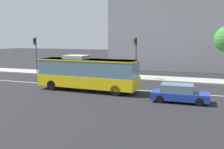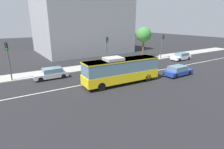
{
  "view_description": "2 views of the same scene",
  "coord_description": "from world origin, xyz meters",
  "px_view_note": "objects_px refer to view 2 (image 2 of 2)",
  "views": [
    {
      "loc": [
        8.55,
        -24.58,
        5.2
      ],
      "look_at": [
        -0.4,
        -0.07,
        1.45
      ],
      "focal_mm": 41.5,
      "sensor_mm": 36.0,
      "label": 1
    },
    {
      "loc": [
        -14.43,
        -19.56,
        7.53
      ],
      "look_at": [
        -2.84,
        -0.63,
        0.9
      ],
      "focal_mm": 28.3,
      "sensor_mm": 36.0,
      "label": 2
    }
  ],
  "objects_px": {
    "sedan_white": "(181,56)",
    "street_tree_kerbside_left": "(144,35)",
    "traffic_light_far_corner": "(8,55)",
    "transit_bus": "(121,69)",
    "traffic_light_near_corner": "(162,42)",
    "traffic_light_mid_block": "(107,47)",
    "sedan_silver": "(51,73)",
    "sedan_blue": "(178,71)"
  },
  "relations": [
    {
      "from": "traffic_light_mid_block",
      "to": "street_tree_kerbside_left",
      "type": "height_order",
      "value": "street_tree_kerbside_left"
    },
    {
      "from": "sedan_silver",
      "to": "traffic_light_mid_block",
      "type": "distance_m",
      "value": 10.29
    },
    {
      "from": "transit_bus",
      "to": "traffic_light_near_corner",
      "type": "distance_m",
      "value": 17.98
    },
    {
      "from": "traffic_light_near_corner",
      "to": "traffic_light_mid_block",
      "type": "xyz_separation_m",
      "value": [
        -13.22,
        -0.03,
        0.0
      ]
    },
    {
      "from": "traffic_light_far_corner",
      "to": "traffic_light_near_corner",
      "type": "bearing_deg",
      "value": 92.93
    },
    {
      "from": "sedan_silver",
      "to": "sedan_white",
      "type": "distance_m",
      "value": 25.79
    },
    {
      "from": "street_tree_kerbside_left",
      "to": "transit_bus",
      "type": "bearing_deg",
      "value": -140.0
    },
    {
      "from": "transit_bus",
      "to": "sedan_silver",
      "type": "xyz_separation_m",
      "value": [
        -7.12,
        6.67,
        -1.09
      ]
    },
    {
      "from": "traffic_light_mid_block",
      "to": "sedan_silver",
      "type": "bearing_deg",
      "value": -76.58
    },
    {
      "from": "transit_bus",
      "to": "sedan_silver",
      "type": "height_order",
      "value": "transit_bus"
    },
    {
      "from": "traffic_light_near_corner",
      "to": "street_tree_kerbside_left",
      "type": "relative_size",
      "value": 0.79
    },
    {
      "from": "street_tree_kerbside_left",
      "to": "sedan_white",
      "type": "bearing_deg",
      "value": -45.22
    },
    {
      "from": "traffic_light_far_corner",
      "to": "street_tree_kerbside_left",
      "type": "bearing_deg",
      "value": 99.26
    },
    {
      "from": "traffic_light_mid_block",
      "to": "traffic_light_far_corner",
      "type": "bearing_deg",
      "value": -85.02
    },
    {
      "from": "sedan_silver",
      "to": "sedan_white",
      "type": "relative_size",
      "value": 0.99
    },
    {
      "from": "sedan_blue",
      "to": "traffic_light_mid_block",
      "type": "relative_size",
      "value": 0.87
    },
    {
      "from": "transit_bus",
      "to": "street_tree_kerbside_left",
      "type": "distance_m",
      "value": 17.44
    },
    {
      "from": "traffic_light_near_corner",
      "to": "sedan_blue",
      "type": "bearing_deg",
      "value": -40.74
    },
    {
      "from": "transit_bus",
      "to": "traffic_light_near_corner",
      "type": "relative_size",
      "value": 1.94
    },
    {
      "from": "traffic_light_near_corner",
      "to": "street_tree_kerbside_left",
      "type": "distance_m",
      "value": 4.12
    },
    {
      "from": "sedan_blue",
      "to": "traffic_light_near_corner",
      "type": "distance_m",
      "value": 12.37
    },
    {
      "from": "sedan_silver",
      "to": "street_tree_kerbside_left",
      "type": "bearing_deg",
      "value": -168.01
    },
    {
      "from": "transit_bus",
      "to": "sedan_blue",
      "type": "relative_size",
      "value": 2.22
    },
    {
      "from": "traffic_light_near_corner",
      "to": "traffic_light_mid_block",
      "type": "bearing_deg",
      "value": -95.28
    },
    {
      "from": "transit_bus",
      "to": "street_tree_kerbside_left",
      "type": "bearing_deg",
      "value": 42.02
    },
    {
      "from": "transit_bus",
      "to": "traffic_light_far_corner",
      "type": "height_order",
      "value": "traffic_light_far_corner"
    },
    {
      "from": "traffic_light_far_corner",
      "to": "street_tree_kerbside_left",
      "type": "relative_size",
      "value": 0.79
    },
    {
      "from": "sedan_white",
      "to": "traffic_light_near_corner",
      "type": "height_order",
      "value": "traffic_light_near_corner"
    },
    {
      "from": "transit_bus",
      "to": "street_tree_kerbside_left",
      "type": "relative_size",
      "value": 1.53
    },
    {
      "from": "traffic_light_near_corner",
      "to": "traffic_light_mid_block",
      "type": "distance_m",
      "value": 13.22
    },
    {
      "from": "street_tree_kerbside_left",
      "to": "traffic_light_far_corner",
      "type": "bearing_deg",
      "value": -173.27
    },
    {
      "from": "transit_bus",
      "to": "sedan_white",
      "type": "xyz_separation_m",
      "value": [
        18.65,
        5.48,
        -1.09
      ]
    },
    {
      "from": "sedan_silver",
      "to": "traffic_light_far_corner",
      "type": "height_order",
      "value": "traffic_light_far_corner"
    },
    {
      "from": "traffic_light_near_corner",
      "to": "street_tree_kerbside_left",
      "type": "xyz_separation_m",
      "value": [
        -2.73,
        2.76,
        1.38
      ]
    },
    {
      "from": "sedan_silver",
      "to": "traffic_light_near_corner",
      "type": "xyz_separation_m",
      "value": [
        22.98,
        1.59,
        2.84
      ]
    },
    {
      "from": "sedan_white",
      "to": "traffic_light_far_corner",
      "type": "height_order",
      "value": "traffic_light_far_corner"
    },
    {
      "from": "sedan_white",
      "to": "traffic_light_far_corner",
      "type": "bearing_deg",
      "value": -6.48
    },
    {
      "from": "sedan_silver",
      "to": "traffic_light_far_corner",
      "type": "relative_size",
      "value": 0.87
    },
    {
      "from": "sedan_white",
      "to": "street_tree_kerbside_left",
      "type": "relative_size",
      "value": 0.69
    },
    {
      "from": "sedan_blue",
      "to": "traffic_light_far_corner",
      "type": "height_order",
      "value": "traffic_light_far_corner"
    },
    {
      "from": "traffic_light_far_corner",
      "to": "street_tree_kerbside_left",
      "type": "xyz_separation_m",
      "value": [
        25.02,
        2.95,
        1.38
      ]
    },
    {
      "from": "traffic_light_mid_block",
      "to": "street_tree_kerbside_left",
      "type": "xyz_separation_m",
      "value": [
        10.49,
        2.79,
        1.38
      ]
    }
  ]
}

